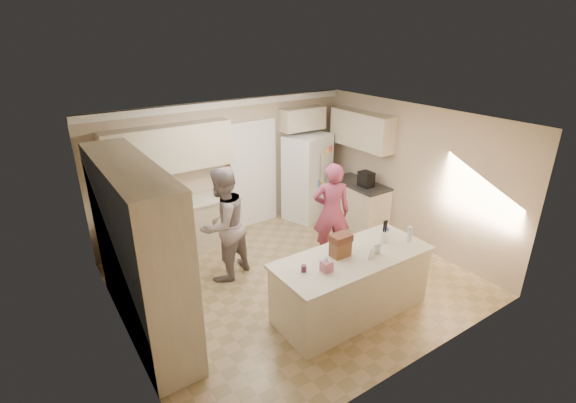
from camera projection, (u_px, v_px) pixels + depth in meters
floor at (295, 281)px, 6.81m from camera, size 5.20×4.60×0.02m
ceiling at (296, 121)px, 5.80m from camera, size 5.20×4.60×0.02m
wall_back at (227, 168)px, 8.07m from camera, size 5.20×0.02×2.60m
wall_front at (417, 277)px, 4.54m from camera, size 5.20×0.02×2.60m
wall_left at (116, 256)px, 4.96m from camera, size 0.02×4.60×2.60m
wall_right at (412, 176)px, 7.65m from camera, size 0.02×4.60×2.60m
crown_back at (225, 104)px, 7.56m from camera, size 5.20×0.08×0.12m
pantry_bank at (139, 251)px, 5.32m from camera, size 0.60×2.60×2.35m
back_base_cab at (180, 228)px, 7.57m from camera, size 2.20×0.60×0.88m
back_countertop at (178, 205)px, 7.39m from camera, size 2.24×0.63×0.04m
back_upper_cab at (169, 149)px, 7.11m from camera, size 2.20×0.35×0.80m
doorway_opening at (253, 175)px, 8.43m from camera, size 0.90×0.06×2.10m
doorway_casing at (254, 176)px, 8.40m from camera, size 1.02×0.03×2.22m
wall_frame_upper at (228, 156)px, 7.96m from camera, size 0.15×0.02×0.20m
wall_frame_lower at (229, 169)px, 8.06m from camera, size 0.15×0.02×0.20m
refrigerator at (307, 177)px, 8.80m from camera, size 1.08×0.95×1.80m
fridge_seam at (317, 182)px, 8.53m from camera, size 0.02×0.02×1.78m
fridge_dispenser at (309, 172)px, 8.31m from camera, size 0.22×0.03×0.35m
fridge_handle_l at (316, 175)px, 8.43m from camera, size 0.02×0.02×0.85m
fridge_handle_r at (320, 174)px, 8.48m from camera, size 0.02×0.02×0.85m
over_fridge_cab at (302, 119)px, 8.47m from camera, size 0.95×0.35×0.45m
right_base_cab at (359, 205)px, 8.59m from camera, size 0.60×1.20×0.88m
right_countertop at (360, 184)px, 8.40m from camera, size 0.63×1.24×0.04m
right_upper_cab at (362, 130)px, 8.22m from camera, size 0.35×1.50×0.70m
coffee_maker at (366, 179)px, 8.16m from camera, size 0.22×0.28×0.30m
island_base at (351, 285)px, 5.90m from camera, size 2.20×0.90×0.88m
island_top at (353, 257)px, 5.72m from camera, size 2.28×0.96×0.05m
utensil_crock at (384, 237)px, 6.05m from camera, size 0.13×0.13×0.15m
tissue_box at (326, 266)px, 5.32m from camera, size 0.13×0.13×0.14m
tissue_plume at (327, 259)px, 5.28m from camera, size 0.08×0.08×0.08m
dollhouse_body at (340, 249)px, 5.67m from camera, size 0.26×0.18×0.22m
dollhouse_roof at (341, 238)px, 5.60m from camera, size 0.28×0.20×0.10m
jam_jar at (304, 268)px, 5.32m from camera, size 0.07×0.07×0.09m
greeting_card_a at (372, 253)px, 5.60m from camera, size 0.12×0.06×0.16m
greeting_card_b at (377, 249)px, 5.72m from camera, size 0.12×0.05×0.16m
water_bottle at (410, 234)px, 6.04m from camera, size 0.07×0.07×0.24m
shaker_salt at (384, 232)px, 6.28m from camera, size 0.05×0.05×0.09m
shaker_pepper at (387, 230)px, 6.32m from camera, size 0.05×0.05×0.09m
teen_boy at (223, 224)px, 6.58m from camera, size 1.12×1.01×1.88m
teen_girl at (331, 212)px, 7.16m from camera, size 0.77×0.69×1.76m
fridge_magnets at (318, 182)px, 8.52m from camera, size 0.76×0.02×1.44m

